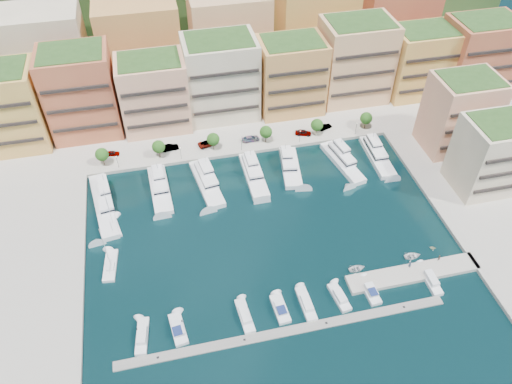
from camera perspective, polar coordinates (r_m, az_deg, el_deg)
ground at (r=127.89m, az=1.18°, el=-4.11°), size 400.00×400.00×0.00m
north_quay at (r=174.76m, az=-3.72°, el=10.71°), size 220.00×64.00×2.00m
east_quay at (r=147.03m, az=26.19°, el=-1.97°), size 34.00×76.00×2.00m
west_quay at (r=127.44m, az=-26.61°, el=-10.87°), size 34.00×76.00×2.00m
hillside at (r=216.35m, az=-6.07°, el=17.41°), size 240.00×40.00×58.00m
south_pontoon at (r=110.14m, az=3.44°, el=-15.68°), size 72.00×2.20×0.35m
finger_pier at (r=123.98m, az=17.47°, el=-8.98°), size 32.00×5.00×2.00m
apartment_0 at (r=162.32m, az=-26.98°, el=8.49°), size 22.00×16.50×24.80m
apartment_1 at (r=158.93m, az=-19.38°, el=10.66°), size 20.00×16.50×26.80m
apartment_2 at (r=156.69m, az=-11.59°, el=10.97°), size 20.00×15.50×22.80m
apartment_3 at (r=158.84m, az=-4.03°, el=12.90°), size 22.00×16.50×25.80m
apartment_4 at (r=161.88m, az=4.01°, el=13.13°), size 20.00×15.50×23.80m
apartment_5 at (r=169.76m, az=11.24°, el=14.52°), size 22.00×16.50×26.80m
apartment_6 at (r=178.58m, az=18.13°, el=13.98°), size 20.00×15.50×22.80m
apartment_7 at (r=187.15m, az=24.01°, el=14.09°), size 22.00×16.50×24.80m
apartment_east_a at (r=156.36m, az=22.27°, el=8.34°), size 18.00×14.50×22.80m
apartment_east_b at (r=145.65m, az=25.53°, el=3.88°), size 18.00×14.50×20.80m
backblock_0 at (r=179.02m, az=-22.86°, el=14.14°), size 26.00×18.00×30.00m
backblock_1 at (r=175.92m, az=-13.05°, el=15.94°), size 26.00×18.00×30.00m
backblock_2 at (r=177.90m, az=-3.02°, el=17.30°), size 26.00×18.00×30.00m
backblock_3 at (r=184.80m, az=6.64°, el=18.13°), size 26.00×18.00×30.00m
backblock_4 at (r=196.09m, az=15.45°, el=18.46°), size 26.00×18.00×30.00m
tree_0 at (r=148.52m, az=-17.21°, el=4.11°), size 3.80×3.80×5.65m
tree_1 at (r=147.40m, az=-11.08°, el=5.10°), size 3.80×3.80×5.65m
tree_2 at (r=148.02m, az=-4.92°, el=6.03°), size 3.80×3.80×5.65m
tree_3 at (r=150.34m, az=1.14°, el=6.88°), size 3.80×3.80×5.65m
tree_4 at (r=154.30m, az=6.98°, el=7.61°), size 3.80×3.80×5.65m
tree_5 at (r=159.77m, az=12.48°, el=8.24°), size 3.80×3.80×5.65m
lamppost_0 at (r=146.83m, az=-15.60°, el=3.54°), size 0.30×0.30×4.20m
lamppost_1 at (r=146.18m, az=-8.63°, el=4.63°), size 0.30×0.30×4.20m
lamppost_2 at (r=147.73m, az=-1.68°, el=5.66°), size 0.30×0.30×4.20m
lamppost_3 at (r=151.43m, az=5.05°, el=6.57°), size 0.30×0.30×4.20m
lamppost_4 at (r=157.11m, az=11.40°, el=7.34°), size 0.30×0.30×4.20m
yacht_0 at (r=138.81m, az=-17.06°, el=-1.08°), size 7.85×25.11×7.30m
yacht_1 at (r=139.58m, az=-10.94°, el=0.56°), size 5.70×19.18×7.30m
yacht_2 at (r=139.52m, az=-5.70°, el=1.32°), size 7.55×20.29×7.30m
yacht_3 at (r=141.34m, az=-0.32°, el=2.24°), size 4.94×19.06×7.30m
yacht_4 at (r=144.19m, az=3.90°, el=3.04°), size 7.40×17.71×7.30m
yacht_5 at (r=147.78m, az=9.76°, el=3.66°), size 7.74×19.83×7.30m
yacht_6 at (r=151.99m, az=13.61°, el=4.26°), size 5.39×18.96×7.30m
cruiser_0 at (r=111.39m, az=-12.87°, el=-15.78°), size 3.52×8.88×2.55m
cruiser_1 at (r=110.87m, az=-8.88°, el=-15.24°), size 3.67×8.08×2.66m
cruiser_3 at (r=111.37m, az=-1.28°, el=-13.99°), size 3.01×8.85×2.55m
cruiser_4 at (r=112.41m, az=2.79°, el=-13.22°), size 3.20×7.56×2.66m
cruiser_5 at (r=113.57m, az=5.75°, el=-12.62°), size 2.65×9.03×2.55m
cruiser_6 at (r=115.52m, az=9.51°, el=-11.80°), size 3.41×7.92×2.55m
cruiser_7 at (r=117.78m, az=12.91°, el=-11.01°), size 2.91×7.47×2.66m
cruiser_9 at (r=123.57m, az=19.26°, el=-9.43°), size 2.42×9.01×2.55m
sailboat_1 at (r=124.42m, az=-16.28°, el=-8.12°), size 3.90×9.66×13.20m
sailboat_2 at (r=132.62m, az=-15.98°, el=-3.91°), size 4.27×8.01×13.20m
tender_2 at (r=127.03m, az=17.46°, el=-6.99°), size 4.18×3.03×0.85m
tender_0 at (r=121.29m, az=11.47°, el=-8.57°), size 4.23×3.15×0.84m
tender_3 at (r=130.37m, az=19.55°, el=-6.02°), size 2.02×1.91×0.84m
car_0 at (r=153.14m, az=-16.10°, el=4.28°), size 4.35×2.24×1.42m
car_1 at (r=151.23m, az=-9.82°, el=5.03°), size 5.32×2.25×1.71m
car_2 at (r=151.44m, az=-5.55°, el=5.57°), size 6.31×4.05×1.62m
car_3 at (r=152.59m, az=-0.63°, el=6.13°), size 5.60×2.56×1.59m
car_4 at (r=155.64m, az=5.41°, el=6.78°), size 5.30×3.42×1.68m
car_5 at (r=159.00m, az=7.92°, el=7.38°), size 4.66×2.93×1.45m
person_0 at (r=123.06m, az=17.17°, el=-7.95°), size 0.77×0.82×1.89m
person_1 at (r=126.81m, az=20.16°, el=-7.05°), size 0.88×0.72×1.65m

